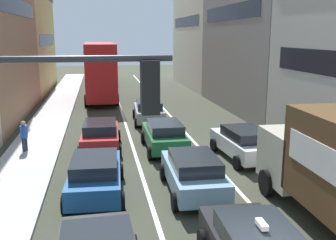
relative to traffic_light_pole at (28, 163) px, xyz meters
name	(u,v)px	position (x,y,z in m)	size (l,w,h in m)	color
sidewalk_left	(50,121)	(-2.25, 20.65, -3.75)	(2.60, 64.00, 0.14)	#B8B8B8
lane_stripe_left	(124,119)	(2.75, 20.65, -3.81)	(0.16, 60.00, 0.01)	silver
lane_stripe_right	(172,117)	(6.15, 20.65, -3.81)	(0.16, 60.00, 0.01)	silver
building_row_right	(262,30)	(14.35, 24.59, 2.37)	(7.20, 43.90, 13.74)	beige
traffic_light_pole	(28,163)	(0.00, 0.00, 0.00)	(3.58, 0.38, 5.50)	#2D2D33
sedan_centre_lane_second	(193,172)	(4.43, 7.19, -3.02)	(2.15, 4.35, 1.49)	#759EB7
wagon_left_lane_second	(95,175)	(0.87, 7.61, -3.02)	(2.23, 4.38, 1.49)	#194C8C
hatchback_centre_lane_third	(164,135)	(4.29, 12.78, -3.02)	(2.08, 4.31, 1.49)	#19592D
sedan_left_lane_third	(100,135)	(1.10, 13.45, -3.02)	(2.19, 4.37, 1.49)	#A51E1E
coupe_centre_lane_fourth	(149,111)	(4.34, 19.31, -3.02)	(2.24, 4.39, 1.49)	gray
sedan_right_lane_behind_truck	(244,142)	(7.75, 10.75, -3.02)	(2.27, 4.40, 1.49)	silver
bus_mid_queue_primary	(100,69)	(1.25, 29.27, -0.99)	(2.93, 10.54, 5.06)	#B21919
bus_far_queue_secondary	(99,69)	(1.20, 42.00, -2.06)	(2.95, 10.55, 2.90)	#BFB793
pedestrian_near_kerb	(24,135)	(-2.59, 13.41, -2.87)	(0.34, 0.50, 1.66)	#262D47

